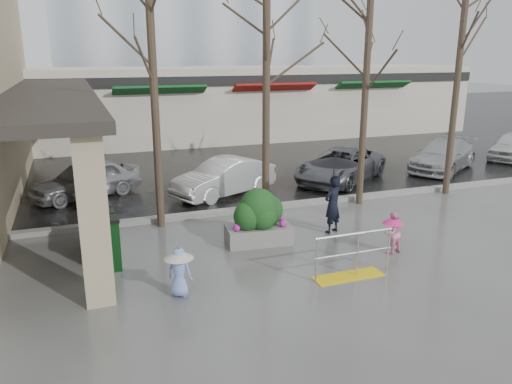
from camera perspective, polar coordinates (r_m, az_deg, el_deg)
ground at (r=11.79m, az=1.99°, el=-8.24°), size 120.00×120.00×0.00m
street_asphalt at (r=32.59m, az=-12.79°, el=6.81°), size 120.00×36.00×0.01m
curb at (r=15.30m, az=-3.64°, el=-2.28°), size 120.00×0.30×0.15m
canopy_slab at (r=18.03m, az=-22.76°, el=10.79°), size 2.80×18.00×0.25m
pillar_front at (r=9.95m, az=-18.08°, el=-2.83°), size 0.55×0.55×3.50m
pillar_back at (r=16.27m, az=-19.14°, el=4.05°), size 0.55×0.55×3.50m
storefront_row at (r=28.74m, az=-7.90°, el=9.95°), size 34.00×6.74×4.00m
handrail at (r=11.23m, az=10.85°, el=-7.71°), size 1.90×0.50×1.03m
tree_west at (r=13.75m, az=-11.88°, el=16.61°), size 3.20×3.20×6.80m
tree_midwest at (r=14.58m, az=1.21°, el=17.43°), size 3.20×3.20×7.00m
tree_mideast at (r=16.07m, az=12.66°, el=15.57°), size 3.20×3.20×6.50m
tree_east at (r=18.19m, az=22.50°, el=16.42°), size 3.20×3.20×7.20m
woman at (r=13.56m, az=8.84°, el=0.92°), size 1.31×1.31×2.16m
child_pink at (r=12.67m, az=15.33°, el=-4.23°), size 0.57×0.54×1.04m
child_blue at (r=10.23m, az=-8.77°, el=-8.49°), size 0.60×0.60×1.04m
planter at (r=12.82m, az=0.32°, el=-2.90°), size 1.75×1.03×1.46m
news_boxes at (r=12.58m, az=-17.03°, el=-4.37°), size 0.63×2.23×1.23m
car_a at (r=17.89m, az=-18.91°, el=1.38°), size 3.98×2.85×1.26m
car_b at (r=17.24m, az=-3.65°, el=1.68°), size 4.03×2.80×1.26m
car_c at (r=19.33m, az=9.65°, el=3.02°), size 4.92×4.31×1.26m
car_d at (r=22.39m, az=20.62°, el=3.95°), size 4.62×3.78×1.26m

